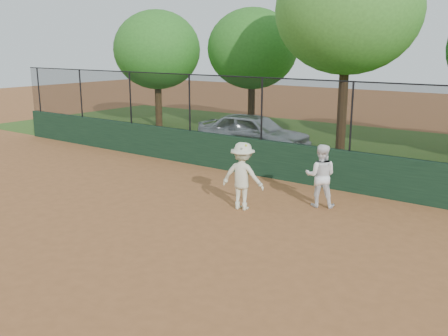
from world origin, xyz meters
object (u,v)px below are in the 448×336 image
Objects in this scene: parked_car at (253,133)px; player_main at (243,176)px; tree_0 at (157,50)px; tree_1 at (252,49)px; player_second at (321,176)px; tree_2 at (348,10)px.

player_main is (3.68, -6.18, 0.10)m from parked_car.
tree_0 reaches higher than parked_car.
tree_0 is at bearing -160.43° from tree_1.
parked_car is 8.66m from tree_0.
tree_0 is 1.00× the size of tree_1.
player_second is at bearing -29.91° from tree_0.
tree_1 is at bearing -71.05° from player_second.
player_main is 12.76m from tree_1.
player_main is (-1.53, -1.39, 0.05)m from player_second.
tree_0 is (-11.32, 8.78, 3.05)m from player_main.
tree_2 is at bearing -5.95° from tree_0.
tree_0 is 5.01m from tree_1.
player_second is at bearing -136.58° from parked_car.
parked_car is at bearing -65.49° from player_second.
player_main is at bearing -57.78° from tree_1.
tree_2 is (3.05, 1.49, 4.61)m from parked_car.
parked_car is 2.55× the size of player_main.
tree_1 reaches higher than player_second.
player_second reaches higher than parked_car.
tree_2 is (-2.16, 6.28, 4.56)m from player_second.
tree_1 is at bearing 30.23° from parked_car.
tree_2 reaches higher than parked_car.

